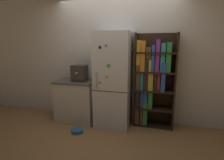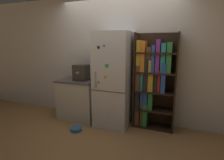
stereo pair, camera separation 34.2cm
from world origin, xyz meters
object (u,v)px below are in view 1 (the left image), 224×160
bookshelf (151,80)px  refrigerator (113,80)px  pet_bowl (77,131)px  espresso_machine (80,73)px

bookshelf → refrigerator: bearing=-166.8°
pet_bowl → bookshelf: bearing=28.4°
refrigerator → espresso_machine: 0.73m
bookshelf → pet_bowl: size_ratio=8.32×
bookshelf → pet_bowl: 1.70m
bookshelf → pet_bowl: (-1.27, -0.69, -0.90)m
pet_bowl → espresso_machine: bearing=106.9°
refrigerator → bookshelf: bearing=13.2°
refrigerator → bookshelf: 0.73m
bookshelf → pet_bowl: bearing=-151.6°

